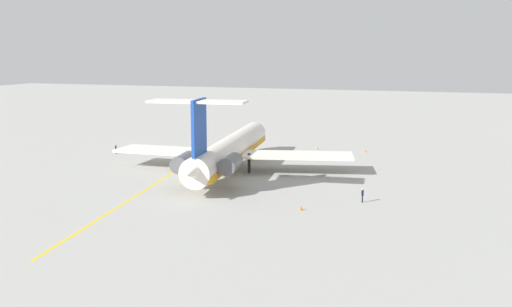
{
  "coord_description": "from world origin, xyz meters",
  "views": [
    {
      "loc": [
        81.75,
        35.89,
        17.77
      ],
      "look_at": [
        1.67,
        8.9,
        2.81
      ],
      "focal_mm": 41.22,
      "sensor_mm": 36.0,
      "label": 1
    }
  ],
  "objects": [
    {
      "name": "ground",
      "position": [
        0.0,
        0.0,
        0.0
      ],
      "size": [
        361.36,
        361.36,
        0.0
      ],
      "primitive_type": "plane",
      "color": "#9E9E99"
    },
    {
      "name": "main_jetliner",
      "position": [
        2.81,
        5.04,
        3.26
      ],
      "size": [
        41.01,
        36.31,
        11.95
      ],
      "rotation": [
        0.0,
        0.0,
        3.27
      ],
      "color": "silver",
      "rests_on": "ground"
    },
    {
      "name": "ground_crew_near_nose",
      "position": [
        -5.43,
        -19.12,
        1.04
      ],
      "size": [
        0.42,
        0.26,
        1.65
      ],
      "rotation": [
        0.0,
        0.0,
        4.73
      ],
      "color": "black",
      "rests_on": "ground"
    },
    {
      "name": "ground_crew_near_tail",
      "position": [
        14.06,
        26.32,
        1.1
      ],
      "size": [
        0.43,
        0.28,
        1.74
      ],
      "rotation": [
        0.0,
        0.0,
        1.35
      ],
      "color": "black",
      "rests_on": "ground"
    },
    {
      "name": "safety_cone_nose",
      "position": [
        19.66,
        20.29,
        0.28
      ],
      "size": [
        0.4,
        0.4,
        0.55
      ],
      "primitive_type": "cone",
      "color": "#EA590F",
      "rests_on": "ground"
    },
    {
      "name": "safety_cone_wingtip",
      "position": [
        -20.71,
        21.66,
        0.28
      ],
      "size": [
        0.4,
        0.4,
        0.55
      ],
      "primitive_type": "cone",
      "color": "#EA590F",
      "rests_on": "ground"
    },
    {
      "name": "safety_cone_tail",
      "position": [
        -21.03,
        13.0,
        0.28
      ],
      "size": [
        0.4,
        0.4,
        0.55
      ],
      "primitive_type": "cone",
      "color": "#EA590F",
      "rests_on": "ground"
    },
    {
      "name": "taxiway_centreline",
      "position": [
        1.67,
        -3.12,
        0.0
      ],
      "size": [
        82.22,
        11.63,
        0.01
      ],
      "primitive_type": "cube",
      "rotation": [
        0.0,
        0.0,
        3.28
      ],
      "color": "gold",
      "rests_on": "ground"
    }
  ]
}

